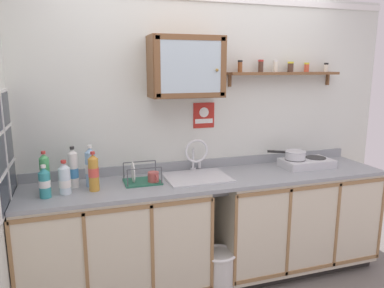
{
  "coord_description": "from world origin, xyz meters",
  "views": [
    {
      "loc": [
        -1.05,
        -2.35,
        1.81
      ],
      "look_at": [
        -0.14,
        0.47,
        1.19
      ],
      "focal_mm": 34.49,
      "sensor_mm": 36.0,
      "label": 1
    }
  ],
  "objects_px": {
    "dish_rack": "(141,179)",
    "trash_bin": "(219,272)",
    "hot_plate_stove": "(307,163)",
    "saucepan": "(295,155)",
    "bottle_water_clear_0": "(65,179)",
    "sink": "(197,178)",
    "warning_sign": "(204,116)",
    "bottle_soda_green_3": "(45,174)",
    "bottle_water_blue_5": "(91,167)",
    "bottle_opaque_white_4": "(73,169)",
    "bottle_detergent_teal_1": "(45,183)",
    "bottle_juice_amber_2": "(94,172)",
    "wall_cabinet": "(186,67)",
    "mug": "(154,178)"
  },
  "relations": [
    {
      "from": "dish_rack",
      "to": "trash_bin",
      "type": "xyz_separation_m",
      "value": [
        0.57,
        -0.24,
        -0.76
      ]
    },
    {
      "from": "hot_plate_stove",
      "to": "saucepan",
      "type": "bearing_deg",
      "value": 169.09
    },
    {
      "from": "hot_plate_stove",
      "to": "bottle_water_clear_0",
      "type": "bearing_deg",
      "value": -177.46
    },
    {
      "from": "sink",
      "to": "hot_plate_stove",
      "type": "relative_size",
      "value": 1.11
    },
    {
      "from": "dish_rack",
      "to": "warning_sign",
      "type": "distance_m",
      "value": 0.8
    },
    {
      "from": "bottle_soda_green_3",
      "to": "trash_bin",
      "type": "bearing_deg",
      "value": -10.85
    },
    {
      "from": "bottle_water_blue_5",
      "to": "warning_sign",
      "type": "bearing_deg",
      "value": 12.77
    },
    {
      "from": "bottle_opaque_white_4",
      "to": "warning_sign",
      "type": "xyz_separation_m",
      "value": [
        1.1,
        0.21,
        0.33
      ]
    },
    {
      "from": "dish_rack",
      "to": "bottle_detergent_teal_1",
      "type": "bearing_deg",
      "value": -169.15
    },
    {
      "from": "bottle_detergent_teal_1",
      "to": "bottle_juice_amber_2",
      "type": "relative_size",
      "value": 0.8
    },
    {
      "from": "bottle_juice_amber_2",
      "to": "trash_bin",
      "type": "height_order",
      "value": "bottle_juice_amber_2"
    },
    {
      "from": "bottle_opaque_white_4",
      "to": "dish_rack",
      "type": "xyz_separation_m",
      "value": [
        0.49,
        -0.04,
        -0.11
      ]
    },
    {
      "from": "hot_plate_stove",
      "to": "bottle_juice_amber_2",
      "type": "xyz_separation_m",
      "value": [
        -1.86,
        -0.09,
        0.1
      ]
    },
    {
      "from": "sink",
      "to": "bottle_opaque_white_4",
      "type": "distance_m",
      "value": 0.97
    },
    {
      "from": "bottle_water_blue_5",
      "to": "warning_sign",
      "type": "xyz_separation_m",
      "value": [
        0.98,
        0.22,
        0.32
      ]
    },
    {
      "from": "bottle_detergent_teal_1",
      "to": "warning_sign",
      "type": "distance_m",
      "value": 1.4
    },
    {
      "from": "wall_cabinet",
      "to": "trash_bin",
      "type": "bearing_deg",
      "value": -67.07
    },
    {
      "from": "hot_plate_stove",
      "to": "bottle_water_blue_5",
      "type": "relative_size",
      "value": 1.44
    },
    {
      "from": "dish_rack",
      "to": "warning_sign",
      "type": "xyz_separation_m",
      "value": [
        0.61,
        0.26,
        0.44
      ]
    },
    {
      "from": "hot_plate_stove",
      "to": "bottle_juice_amber_2",
      "type": "height_order",
      "value": "bottle_juice_amber_2"
    },
    {
      "from": "saucepan",
      "to": "bottle_water_blue_5",
      "type": "height_order",
      "value": "bottle_water_blue_5"
    },
    {
      "from": "bottle_soda_green_3",
      "to": "trash_bin",
      "type": "distance_m",
      "value": 1.54
    },
    {
      "from": "sink",
      "to": "bottle_water_clear_0",
      "type": "distance_m",
      "value": 1.03
    },
    {
      "from": "bottle_opaque_white_4",
      "to": "bottle_water_blue_5",
      "type": "distance_m",
      "value": 0.12
    },
    {
      "from": "trash_bin",
      "to": "warning_sign",
      "type": "bearing_deg",
      "value": 85.02
    },
    {
      "from": "bottle_water_clear_0",
      "to": "trash_bin",
      "type": "distance_m",
      "value": 1.41
    },
    {
      "from": "bottle_juice_amber_2",
      "to": "wall_cabinet",
      "type": "xyz_separation_m",
      "value": [
        0.77,
        0.21,
        0.75
      ]
    },
    {
      "from": "bottle_juice_amber_2",
      "to": "mug",
      "type": "relative_size",
      "value": 2.38
    },
    {
      "from": "wall_cabinet",
      "to": "trash_bin",
      "type": "height_order",
      "value": "wall_cabinet"
    },
    {
      "from": "dish_rack",
      "to": "trash_bin",
      "type": "height_order",
      "value": "dish_rack"
    },
    {
      "from": "bottle_soda_green_3",
      "to": "hot_plate_stove",
      "type": "bearing_deg",
      "value": 0.11
    },
    {
      "from": "sink",
      "to": "dish_rack",
      "type": "relative_size",
      "value": 1.8
    },
    {
      "from": "bottle_water_clear_0",
      "to": "bottle_soda_green_3",
      "type": "xyz_separation_m",
      "value": [
        -0.13,
        0.09,
        0.03
      ]
    },
    {
      "from": "dish_rack",
      "to": "wall_cabinet",
      "type": "xyz_separation_m",
      "value": [
        0.41,
        0.13,
        0.86
      ]
    },
    {
      "from": "mug",
      "to": "bottle_juice_amber_2",
      "type": "bearing_deg",
      "value": -174.7
    },
    {
      "from": "bottle_juice_amber_2",
      "to": "hot_plate_stove",
      "type": "bearing_deg",
      "value": 2.68
    },
    {
      "from": "bottle_detergent_teal_1",
      "to": "saucepan",
      "type": "bearing_deg",
      "value": 4.29
    },
    {
      "from": "bottle_water_blue_5",
      "to": "dish_rack",
      "type": "relative_size",
      "value": 1.12
    },
    {
      "from": "sink",
      "to": "bottle_water_clear_0",
      "type": "xyz_separation_m",
      "value": [
        -1.02,
        -0.09,
        0.12
      ]
    },
    {
      "from": "sink",
      "to": "trash_bin",
      "type": "height_order",
      "value": "sink"
    },
    {
      "from": "hot_plate_stove",
      "to": "trash_bin",
      "type": "bearing_deg",
      "value": -165.38
    },
    {
      "from": "trash_bin",
      "to": "mug",
      "type": "bearing_deg",
      "value": 157.22
    },
    {
      "from": "bottle_juice_amber_2",
      "to": "bottle_opaque_white_4",
      "type": "relative_size",
      "value": 0.94
    },
    {
      "from": "mug",
      "to": "bottle_water_clear_0",
      "type": "bearing_deg",
      "value": -175.94
    },
    {
      "from": "sink",
      "to": "warning_sign",
      "type": "xyz_separation_m",
      "value": [
        0.15,
        0.25,
        0.48
      ]
    },
    {
      "from": "bottle_water_clear_0",
      "to": "wall_cabinet",
      "type": "height_order",
      "value": "wall_cabinet"
    },
    {
      "from": "bottle_water_clear_0",
      "to": "warning_sign",
      "type": "height_order",
      "value": "warning_sign"
    },
    {
      "from": "bottle_juice_amber_2",
      "to": "dish_rack",
      "type": "height_order",
      "value": "bottle_juice_amber_2"
    },
    {
      "from": "sink",
      "to": "dish_rack",
      "type": "xyz_separation_m",
      "value": [
        -0.46,
        -0.01,
        0.04
      ]
    },
    {
      "from": "dish_rack",
      "to": "mug",
      "type": "height_order",
      "value": "dish_rack"
    }
  ]
}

